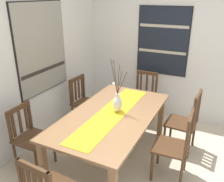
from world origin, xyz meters
TOP-DOWN VIEW (x-y plane):
  - ground_plane at (0.00, 0.00)m, footprint 6.40×6.40m
  - wall_back at (0.00, 1.86)m, footprint 6.40×0.12m
  - wall_side at (1.86, 0.00)m, footprint 0.12×6.40m
  - dining_table at (0.12, 0.54)m, footprint 1.95×1.08m
  - table_runner at (0.12, 0.54)m, footprint 1.80×0.36m
  - centerpiece_vase at (0.20, 0.49)m, footprint 0.15×0.23m
  - chair_1 at (0.12, -0.35)m, footprint 0.44×0.44m
  - chair_2 at (-0.51, 1.44)m, footprint 0.43×0.43m
  - chair_3 at (1.41, 0.52)m, footprint 0.43×0.43m
  - chair_4 at (0.74, 1.39)m, footprint 0.45×0.45m
  - chair_5 at (0.77, -0.35)m, footprint 0.44×0.44m
  - painting_on_back_wall at (0.28, 1.79)m, footprint 1.05×0.05m
  - painting_on_side_wall at (1.79, 0.35)m, footprint 0.05×0.93m

SIDE VIEW (x-z plane):
  - ground_plane at x=0.00m, z-range -0.03..0.00m
  - chair_2 at x=-0.51m, z-range 0.02..0.90m
  - chair_3 at x=1.41m, z-range 0.02..0.93m
  - chair_4 at x=0.74m, z-range 0.02..0.92m
  - chair_1 at x=0.12m, z-range 0.01..0.96m
  - chair_5 at x=0.77m, z-range 0.02..0.98m
  - dining_table at x=0.12m, z-range 0.27..0.99m
  - table_runner at x=0.12m, z-range 0.72..0.73m
  - centerpiece_vase at x=0.20m, z-range 0.49..1.23m
  - wall_back at x=0.00m, z-range 0.00..2.70m
  - wall_side at x=1.86m, z-range 0.00..2.70m
  - painting_on_side_wall at x=1.79m, z-range 0.82..2.03m
  - painting_on_back_wall at x=0.28m, z-range 0.78..2.13m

